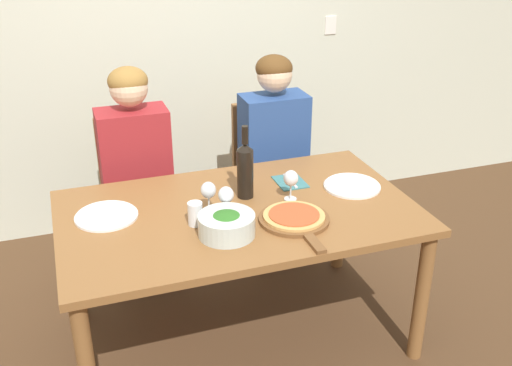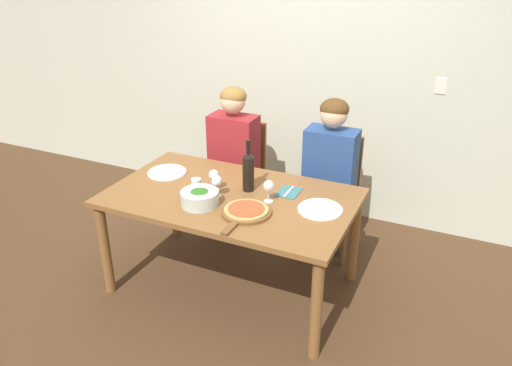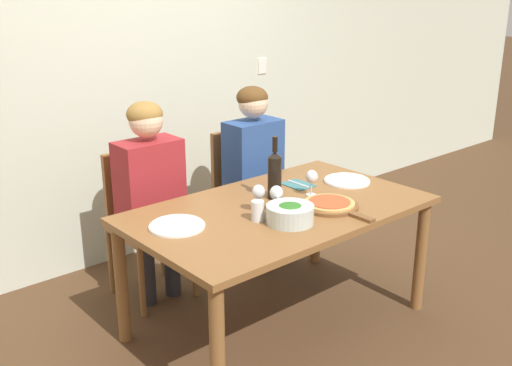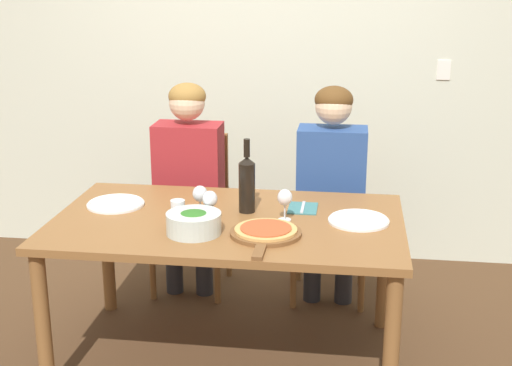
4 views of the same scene
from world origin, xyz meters
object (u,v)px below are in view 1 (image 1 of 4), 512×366
Objects in this scene: person_woman at (135,156)px; wine_bottle at (245,169)px; pizza_on_board at (295,218)px; person_man at (275,139)px; wine_glass_right at (291,180)px; chair_right at (268,171)px; dinner_plate_left at (106,216)px; dinner_plate_right at (352,186)px; chair_left at (136,189)px; water_tumbler at (195,214)px; wine_glass_left at (208,192)px; broccoli_bowl at (227,225)px; fork_on_napkin at (290,182)px; wine_glass_centre at (226,196)px.

person_woman is 0.76m from wine_bottle.
wine_bottle is 0.36m from pizza_on_board.
person_man reaches higher than wine_glass_right.
chair_right is 3.23× the size of dinner_plate_left.
chair_right is 3.23× the size of dinner_plate_right.
chair_right is (0.81, 0.00, 0.00)m from chair_left.
water_tumbler is (0.36, -0.19, 0.04)m from dinner_plate_left.
wine_glass_left is (0.22, -0.82, 0.33)m from chair_left.
pizza_on_board is at bearing -105.38° from person_man.
broccoli_bowl is at bearing -85.29° from wine_glass_left.
water_tumbler is at bearing -81.30° from chair_left.
person_woman reaches higher than dinner_plate_left.
pizza_on_board is 2.53× the size of fork_on_napkin.
chair_left is at bearing 172.39° from person_man.
chair_right is at bearing 79.55° from fork_on_napkin.
wine_bottle is 0.36m from water_tumbler.
wine_bottle is 1.27× the size of dinner_plate_left.
wine_glass_centre reaches higher than broccoli_bowl.
person_man reaches higher than dinner_plate_right.
pizza_on_board is (0.56, -0.92, -0.01)m from person_woman.
chair_left is 0.91m from wine_glass_left.
chair_left is 3.73× the size of broccoli_bowl.
wine_glass_right and wine_glass_centre have the same top height.
dinner_plate_right is at bearing 1.84° from wine_glass_left.
water_tumbler is (-0.10, 0.13, 0.00)m from broccoli_bowl.
wine_bottle reaches higher than water_tumbler.
dinner_plate_left is 1.19m from dinner_plate_right.
wine_glass_centre is at bearing -69.97° from person_woman.
pizza_on_board is at bearing -107.01° from wine_glass_right.
broccoli_bowl is 2.31× the size of water_tumbler.
person_man reaches higher than pizza_on_board.
wine_glass_centre is (0.06, -0.07, 0.00)m from wine_glass_left.
person_woman is 8.19× the size of wine_glass_centre.
wine_glass_centre is (-0.15, -0.17, -0.04)m from wine_bottle.
wine_glass_centre reaches higher than fork_on_napkin.
dinner_plate_left is 0.92m from fork_on_napkin.
wine_glass_right is 1.00× the size of wine_glass_centre.
person_man is at bearing 102.29° from dinner_plate_right.
broccoli_bowl is 0.17m from wine_glass_centre.
broccoli_bowl is at bearing -120.35° from wine_bottle.
person_man is 4.39× the size of dinner_plate_left.
dinner_plate_left is 2.66× the size of water_tumbler.
chair_right is 1.17m from water_tumbler.
chair_left is 0.97m from fork_on_napkin.
person_man reaches higher than broccoli_bowl.
broccoli_bowl reaches higher than pizza_on_board.
dinner_plate_left is 1.56× the size of fork_on_napkin.
wine_glass_right is at bearing 11.71° from wine_glass_centre.
wine_bottle is at bearing -59.13° from chair_left.
wine_bottle is at bearing -54.86° from person_woman.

